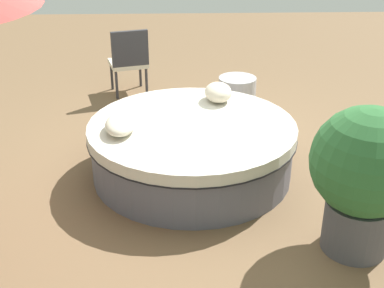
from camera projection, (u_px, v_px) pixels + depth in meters
name	position (u px, v px, depth m)	size (l,w,h in m)	color
ground_plane	(192.00, 173.00, 5.46)	(16.00, 16.00, 0.00)	brown
round_bed	(192.00, 148.00, 5.33)	(2.15, 2.15, 0.58)	#595966
throw_pillow_0	(218.00, 92.00, 5.73)	(0.41, 0.30, 0.21)	beige
throw_pillow_1	(121.00, 124.00, 5.02)	(0.52, 0.31, 0.15)	beige
patio_chair	(129.00, 58.00, 7.33)	(0.62, 0.64, 0.98)	#333338
planter	(365.00, 172.00, 4.00)	(0.89, 0.89, 1.27)	#4C4C51
side_table	(237.00, 95.00, 6.85)	(0.50, 0.50, 0.50)	#B7B7BC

